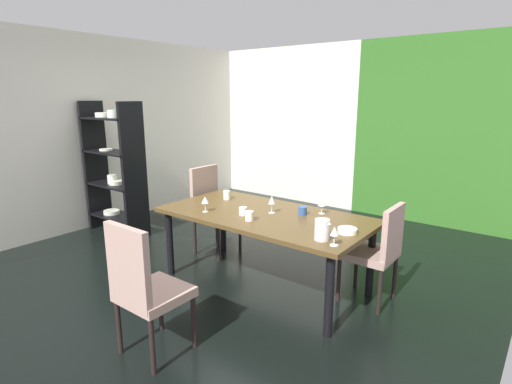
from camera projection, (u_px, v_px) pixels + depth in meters
ground_plane at (223, 272)px, 4.31m from camera, size 5.23×6.28×0.02m
back_panel_interior at (286, 125)px, 7.12m from camera, size 2.72×0.10×2.66m
garden_window_panel at (442, 133)px, 5.57m from camera, size 2.51×0.10×2.66m
left_interior_panel at (83, 134)px, 5.52m from camera, size 0.10×6.28×2.66m
dining_table at (265, 221)px, 3.86m from camera, size 2.05×1.03×0.74m
chair_head_near at (144, 285)px, 2.78m from camera, size 0.44×0.44×1.02m
chair_left_far at (212, 207)px, 4.74m from camera, size 0.45×0.44×1.03m
chair_right_far at (378, 248)px, 3.54m from camera, size 0.44×0.44×0.93m
display_shelf at (114, 168)px, 5.34m from camera, size 0.93×0.35×1.78m
wine_glass_center at (205, 200)px, 3.87m from camera, size 0.07×0.07×0.15m
wine_glass_front at (335, 232)px, 3.00m from camera, size 0.07×0.07×0.15m
wine_glass_right at (272, 200)px, 3.83m from camera, size 0.07×0.07×0.17m
wine_glass_west at (322, 203)px, 3.81m from camera, size 0.08×0.08×0.15m
serving_bowl_corner at (347, 230)px, 3.30m from camera, size 0.16×0.16×0.04m
cup_south at (303, 211)px, 3.81m from camera, size 0.08×0.08×0.08m
cup_near_window at (227, 195)px, 4.36m from camera, size 0.08×0.08×0.10m
cup_north at (249, 216)px, 3.62m from camera, size 0.08×0.08×0.09m
cup_near_shelf at (243, 211)px, 3.79m from camera, size 0.08×0.08×0.08m
pitcher_east at (322, 230)px, 3.12m from camera, size 0.13×0.12×0.17m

